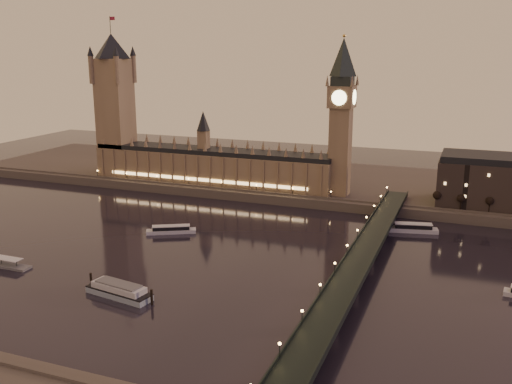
# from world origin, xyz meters

# --- Properties ---
(ground) EXTENTS (700.00, 700.00, 0.00)m
(ground) POSITION_xyz_m (0.00, 0.00, 0.00)
(ground) COLOR black
(ground) RESTS_ON ground
(far_embankment) EXTENTS (560.00, 130.00, 6.00)m
(far_embankment) POSITION_xyz_m (30.00, 165.00, 3.00)
(far_embankment) COLOR #423D35
(far_embankment) RESTS_ON ground
(palace_of_westminster) EXTENTS (180.00, 26.62, 52.00)m
(palace_of_westminster) POSITION_xyz_m (-40.12, 120.99, 21.71)
(palace_of_westminster) COLOR brown
(palace_of_westminster) RESTS_ON ground
(victoria_tower) EXTENTS (31.68, 31.68, 118.00)m
(victoria_tower) POSITION_xyz_m (-120.00, 121.00, 65.79)
(victoria_tower) COLOR brown
(victoria_tower) RESTS_ON ground
(big_ben) EXTENTS (17.68, 17.68, 104.00)m
(big_ben) POSITION_xyz_m (53.99, 120.99, 63.95)
(big_ben) COLOR brown
(big_ben) RESTS_ON ground
(westminster_bridge) EXTENTS (13.20, 260.00, 15.30)m
(westminster_bridge) POSITION_xyz_m (91.61, 0.00, 5.52)
(westminster_bridge) COLOR black
(westminster_bridge) RESTS_ON ground
(bare_tree_0) EXTENTS (5.33, 5.33, 10.84)m
(bare_tree_0) POSITION_xyz_m (116.36, 109.00, 14.07)
(bare_tree_0) COLOR black
(bare_tree_0) RESTS_ON ground
(bare_tree_1) EXTENTS (5.33, 5.33, 10.84)m
(bare_tree_1) POSITION_xyz_m (133.08, 109.00, 14.07)
(bare_tree_1) COLOR black
(bare_tree_1) RESTS_ON ground
(bare_tree_2) EXTENTS (5.33, 5.33, 10.84)m
(bare_tree_2) POSITION_xyz_m (149.81, 109.00, 14.07)
(bare_tree_2) COLOR black
(bare_tree_2) RESTS_ON ground
(cruise_boat_a) EXTENTS (27.29, 18.36, 4.44)m
(cruise_boat_a) POSITION_xyz_m (-19.19, 23.29, 1.95)
(cruise_boat_a) COLOR silver
(cruise_boat_a) RESTS_ON ground
(cruise_boat_b) EXTENTS (28.19, 12.60, 5.05)m
(cruise_boat_b) POSITION_xyz_m (108.17, 74.73, 2.23)
(cruise_boat_b) COLOR silver
(cruise_boat_b) RESTS_ON ground
(moored_barge) EXTENTS (34.92, 13.49, 6.49)m
(moored_barge) POSITION_xyz_m (2.36, -59.29, 2.74)
(moored_barge) COLOR #8498A8
(moored_barge) RESTS_ON ground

